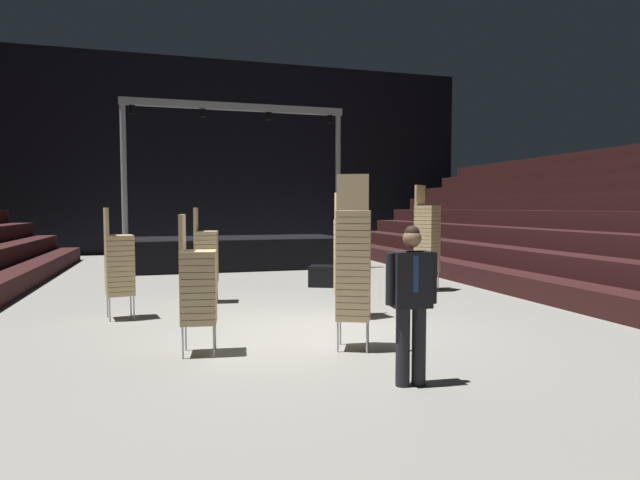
{
  "coord_description": "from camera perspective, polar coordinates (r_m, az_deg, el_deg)",
  "views": [
    {
      "loc": [
        -2.0,
        -7.67,
        1.88
      ],
      "look_at": [
        0.18,
        -0.15,
        1.4
      ],
      "focal_mm": 29.78,
      "sensor_mm": 36.0,
      "label": 1
    }
  ],
  "objects": [
    {
      "name": "chair_stack_mid_left",
      "position": [
        9.05,
        3.35,
        -1.65
      ],
      "size": [
        0.53,
        0.53,
        2.14
      ],
      "rotation": [
        0.0,
        0.0,
        3.39
      ],
      "color": "#B2B5BA",
      "rests_on": "ground_plane"
    },
    {
      "name": "chair_stack_front_right",
      "position": [
        9.55,
        -20.79,
        -2.35
      ],
      "size": [
        0.51,
        0.51,
        1.88
      ],
      "rotation": [
        0.0,
        0.0,
        4.9
      ],
      "color": "#B2B5BA",
      "rests_on": "ground_plane"
    },
    {
      "name": "stage_riser",
      "position": [
        17.0,
        -9.37,
        -1.02
      ],
      "size": [
        6.71,
        3.01,
        4.89
      ],
      "color": "black",
      "rests_on": "ground_plane"
    },
    {
      "name": "chair_stack_mid_right",
      "position": [
        12.25,
        11.42,
        0.23
      ],
      "size": [
        0.61,
        0.61,
        2.39
      ],
      "rotation": [
        0.0,
        0.0,
        3.73
      ],
      "color": "#B2B5BA",
      "rests_on": "ground_plane"
    },
    {
      "name": "arena_end_wall",
      "position": [
        22.86,
        -11.22,
        8.77
      ],
      "size": [
        22.0,
        0.3,
        8.0
      ],
      "primitive_type": "cube",
      "color": "black",
      "rests_on": "ground_plane"
    },
    {
      "name": "chair_stack_rear_left",
      "position": [
        10.73,
        -12.17,
        -1.59
      ],
      "size": [
        0.5,
        0.5,
        1.88
      ],
      "rotation": [
        0.0,
        0.0,
        4.55
      ],
      "color": "#B2B5BA",
      "rests_on": "ground_plane"
    },
    {
      "name": "ground_plane",
      "position": [
        8.16,
        -1.54,
        -10.17
      ],
      "size": [
        22.0,
        30.0,
        0.1
      ],
      "primitive_type": "cube",
      "color": "gray"
    },
    {
      "name": "equipment_road_case",
      "position": [
        12.7,
        0.94,
        -3.89
      ],
      "size": [
        1.07,
        0.92,
        0.49
      ],
      "primitive_type": "cube",
      "rotation": [
        0.0,
        0.0,
        -0.43
      ],
      "color": "black",
      "rests_on": "ground_plane"
    },
    {
      "name": "chair_stack_mid_centre",
      "position": [
        7.01,
        3.62,
        -2.46
      ],
      "size": [
        0.58,
        0.58,
        2.31
      ],
      "rotation": [
        0.0,
        0.0,
        5.87
      ],
      "color": "#B2B5BA",
      "rests_on": "ground_plane"
    },
    {
      "name": "chair_stack_front_left",
      "position": [
        6.96,
        -12.99,
        -4.68
      ],
      "size": [
        0.49,
        0.49,
        1.79
      ],
      "rotation": [
        0.0,
        0.0,
        4.58
      ],
      "color": "#B2B5BA",
      "rests_on": "ground_plane"
    },
    {
      "name": "man_with_tie",
      "position": [
        5.67,
        9.81,
        -5.93
      ],
      "size": [
        0.57,
        0.26,
        1.69
      ],
      "rotation": [
        0.0,
        0.0,
        3.07
      ],
      "color": "black",
      "rests_on": "ground_plane"
    }
  ]
}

